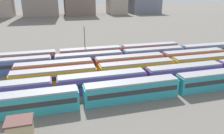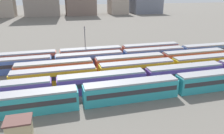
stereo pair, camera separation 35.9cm
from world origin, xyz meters
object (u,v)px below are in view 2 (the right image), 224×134
train_track_0 (176,85)px  train_track_4 (154,54)px  train_track_1 (145,77)px  catenary_pole_1 (85,41)px  train_track_5 (91,54)px  signal_hut (19,129)px  train_track_2 (205,63)px  train_track_3 (130,62)px

train_track_0 → train_track_4: (5.03, 20.80, 0.00)m
train_track_1 → catenary_pole_1: (-9.41, 23.86, 3.44)m
train_track_5 → signal_hut: (-15.59, -32.73, -0.35)m
train_track_1 → signal_hut: bearing=-153.3°
train_track_2 → catenary_pole_1: catenary_pole_1 is taller
train_track_1 → train_track_5: 22.34m
train_track_1 → train_track_3: (0.18, 10.40, -0.00)m
train_track_1 → train_track_4: same height
train_track_0 → train_track_4: 21.40m
train_track_0 → signal_hut: train_track_0 is taller
train_track_1 → train_track_3: size_ratio=1.34×
train_track_4 → signal_hut: train_track_4 is taller
train_track_2 → train_track_4: bearing=132.6°
train_track_1 → signal_hut: 26.56m
signal_hut → train_track_3: bearing=43.0°
train_track_2 → signal_hut: size_ratio=26.00×
train_track_3 → train_track_4: bearing=29.4°
train_track_0 → train_track_4: bearing=76.4°
train_track_5 → catenary_pole_1: bearing=112.5°
train_track_4 → catenary_pole_1: 20.83m
train_track_4 → train_track_5: bearing=163.5°
train_track_2 → train_track_5: bearing=150.1°
train_track_2 → train_track_3: (-18.79, 5.20, -0.00)m
train_track_3 → train_track_1: bearing=-91.0°
train_track_5 → train_track_1: bearing=-68.6°
train_track_3 → catenary_pole_1: bearing=125.5°
train_track_1 → train_track_2: same height
train_track_2 → catenary_pole_1: 34.14m
train_track_2 → train_track_1: bearing=-164.7°
train_track_4 → catenary_pole_1: (-18.81, 8.26, 3.44)m
train_track_1 → train_track_2: size_ratio=0.80×
train_track_3 → catenary_pole_1: size_ratio=5.81×
train_track_5 → signal_hut: bearing=-115.5°
catenary_pole_1 → signal_hut: (-14.32, -35.79, -3.79)m
signal_hut → train_track_4: bearing=39.7°
train_track_0 → catenary_pole_1: 32.35m
train_track_5 → train_track_0: bearing=-64.3°
train_track_3 → train_track_4: size_ratio=0.60×
train_track_1 → signal_hut: size_ratio=20.75×
catenary_pole_1 → train_track_4: bearing=-23.7°
train_track_0 → train_track_3: same height
train_track_4 → train_track_5: 18.30m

